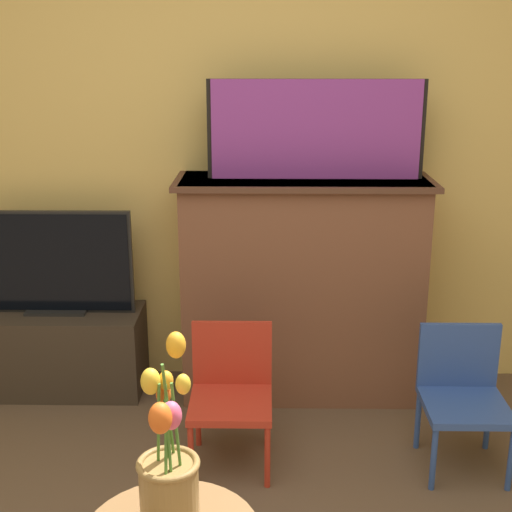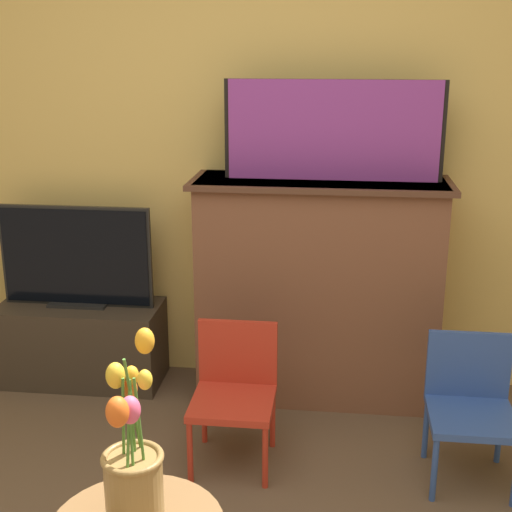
{
  "view_description": "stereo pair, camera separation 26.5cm",
  "coord_description": "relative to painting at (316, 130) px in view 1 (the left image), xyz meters",
  "views": [
    {
      "loc": [
        0.16,
        -1.38,
        1.71
      ],
      "look_at": [
        0.12,
        1.16,
        0.94
      ],
      "focal_mm": 50.0,
      "sensor_mm": 36.0,
      "label": 1
    },
    {
      "loc": [
        0.42,
        -1.36,
        1.71
      ],
      "look_at": [
        0.12,
        1.16,
        0.94
      ],
      "focal_mm": 50.0,
      "sensor_mm": 36.0,
      "label": 2
    }
  ],
  "objects": [
    {
      "name": "chair_red",
      "position": [
        -0.37,
        -0.63,
        -0.99
      ],
      "size": [
        0.34,
        0.34,
        0.58
      ],
      "color": "#B22D1E",
      "rests_on": "ground"
    },
    {
      "name": "tv_stand",
      "position": [
        -1.26,
        -0.01,
        -1.11
      ],
      "size": [
        0.83,
        0.36,
        0.42
      ],
      "color": "#382D23",
      "rests_on": "ground"
    },
    {
      "name": "painting",
      "position": [
        0.0,
        0.0,
        0.0
      ],
      "size": [
        1.0,
        0.03,
        0.45
      ],
      "color": "black",
      "rests_on": "fireplace_mantel"
    },
    {
      "name": "vase_tulips",
      "position": [
        -0.48,
        -1.7,
        -0.69
      ],
      "size": [
        0.17,
        0.26,
        0.53
      ],
      "color": "olive",
      "rests_on": "side_table"
    },
    {
      "name": "tv_monitor",
      "position": [
        -1.26,
        -0.0,
        -0.65
      ],
      "size": [
        0.77,
        0.12,
        0.51
      ],
      "color": "black",
      "rests_on": "tv_stand"
    },
    {
      "name": "wall_back",
      "position": [
        -0.38,
        0.22,
        0.03
      ],
      "size": [
        8.0,
        0.06,
        2.7
      ],
      "color": "#E0BC66",
      "rests_on": "ground"
    },
    {
      "name": "chair_blue",
      "position": [
        0.59,
        -0.63,
        -0.99
      ],
      "size": [
        0.34,
        0.34,
        0.58
      ],
      "color": "#2D4C99",
      "rests_on": "ground"
    },
    {
      "name": "fireplace_mantel",
      "position": [
        -0.05,
        -0.01,
        -0.76
      ],
      "size": [
        1.2,
        0.43,
        1.09
      ],
      "color": "brown",
      "rests_on": "ground"
    }
  ]
}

